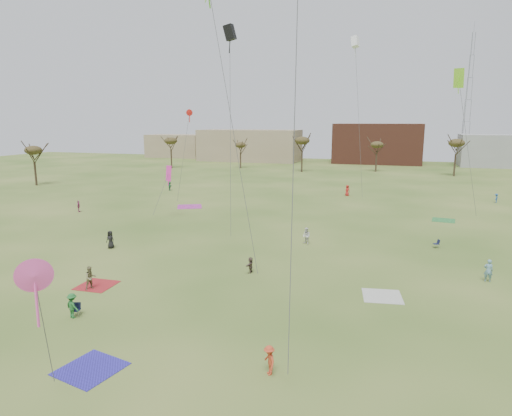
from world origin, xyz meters
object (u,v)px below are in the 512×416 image
(flyer_near_center, at_px, (72,306))
(camp_chair_left, at_px, (76,312))
(camp_chair_right, at_px, (436,245))
(radio_tower, at_px, (468,99))

(flyer_near_center, xyz_separation_m, camp_chair_left, (0.02, 0.27, -0.58))
(camp_chair_left, bearing_deg, flyer_near_center, -114.27)
(flyer_near_center, bearing_deg, camp_chair_right, -117.56)
(camp_chair_right, distance_m, radio_tower, 103.62)
(flyer_near_center, distance_m, camp_chair_left, 0.64)
(camp_chair_left, relative_size, camp_chair_right, 1.00)
(camp_chair_right, bearing_deg, flyer_near_center, -63.80)
(flyer_near_center, height_order, radio_tower, radio_tower)
(radio_tower, bearing_deg, camp_chair_left, -107.09)
(camp_chair_left, distance_m, camp_chair_right, 34.28)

